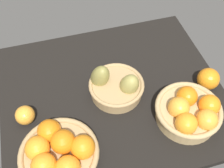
{
  "coord_description": "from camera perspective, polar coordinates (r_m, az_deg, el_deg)",
  "views": [
    {
      "loc": [
        17.11,
        59.66,
        88.36
      ],
      "look_at": [
        -0.1,
        -1.02,
        7.0
      ],
      "focal_mm": 44.21,
      "sensor_mm": 36.0,
      "label": 1
    }
  ],
  "objects": [
    {
      "name": "market_tray",
      "position": [
        1.07,
        0.1,
        -2.24
      ],
      "size": [
        84.0,
        72.0,
        3.0
      ],
      "primitive_type": "cube",
      "color": "black",
      "rests_on": "ground"
    },
    {
      "name": "basket_far_left",
      "position": [
        0.98,
        15.74,
        -5.5
      ],
      "size": [
        23.12,
        23.12,
        11.37
      ],
      "color": "tan",
      "rests_on": "market_tray"
    },
    {
      "name": "basket_center_pears",
      "position": [
        1.02,
        0.73,
        -0.35
      ],
      "size": [
        21.41,
        20.63,
        13.97
      ],
      "color": "tan",
      "rests_on": "market_tray"
    },
    {
      "name": "basket_far_right",
      "position": [
        0.9,
        -11.0,
        -13.8
      ],
      "size": [
        25.45,
        25.45,
        10.6
      ],
      "color": "tan",
      "rests_on": "market_tray"
    },
    {
      "name": "loose_orange_front_gap",
      "position": [
        1.1,
        19.29,
        1.0
      ],
      "size": [
        8.39,
        8.39,
        8.39
      ],
      "primitive_type": "sphere",
      "color": "orange",
      "rests_on": "market_tray"
    },
    {
      "name": "loose_orange_back_gap",
      "position": [
        1.01,
        -17.54,
        -6.17
      ],
      "size": [
        6.8,
        6.8,
        6.8
      ],
      "primitive_type": "sphere",
      "color": "#F49E33",
      "rests_on": "market_tray"
    }
  ]
}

